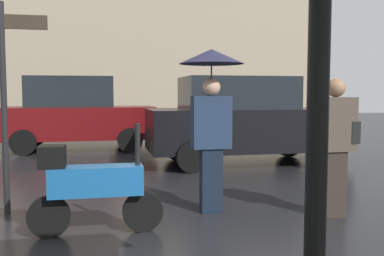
{
  "coord_description": "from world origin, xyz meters",
  "views": [
    {
      "loc": [
        -1.15,
        -2.26,
        1.57
      ],
      "look_at": [
        0.52,
        5.57,
        0.94
      ],
      "focal_mm": 40.82,
      "sensor_mm": 36.0,
      "label": 1
    }
  ],
  "objects_px": {
    "parked_car_right": "(77,113)",
    "parked_car_left": "(244,120)",
    "parked_scooter": "(92,185)",
    "street_signpost": "(4,86)",
    "pedestrian_with_umbrella": "(211,97)",
    "pedestrian_with_bag": "(336,139)"
  },
  "relations": [
    {
      "from": "pedestrian_with_umbrella",
      "to": "pedestrian_with_bag",
      "type": "bearing_deg",
      "value": 0.69
    },
    {
      "from": "street_signpost",
      "to": "parked_scooter",
      "type": "bearing_deg",
      "value": -45.05
    },
    {
      "from": "parked_car_left",
      "to": "parked_car_right",
      "type": "distance_m",
      "value": 5.04
    },
    {
      "from": "pedestrian_with_umbrella",
      "to": "street_signpost",
      "type": "distance_m",
      "value": 2.67
    },
    {
      "from": "parked_scooter",
      "to": "parked_car_left",
      "type": "relative_size",
      "value": 0.34
    },
    {
      "from": "parked_scooter",
      "to": "parked_car_left",
      "type": "xyz_separation_m",
      "value": [
        3.24,
        4.36,
        0.43
      ]
    },
    {
      "from": "pedestrian_with_umbrella",
      "to": "street_signpost",
      "type": "height_order",
      "value": "street_signpost"
    },
    {
      "from": "parked_car_right",
      "to": "parked_car_left",
      "type": "bearing_deg",
      "value": -49.61
    },
    {
      "from": "street_signpost",
      "to": "parked_car_left",
      "type": "bearing_deg",
      "value": 36.94
    },
    {
      "from": "pedestrian_with_umbrella",
      "to": "parked_scooter",
      "type": "xyz_separation_m",
      "value": [
        -1.53,
        -0.64,
        -0.97
      ]
    },
    {
      "from": "pedestrian_with_bag",
      "to": "street_signpost",
      "type": "distance_m",
      "value": 4.28
    },
    {
      "from": "pedestrian_with_bag",
      "to": "street_signpost",
      "type": "height_order",
      "value": "street_signpost"
    },
    {
      "from": "parked_scooter",
      "to": "street_signpost",
      "type": "height_order",
      "value": "street_signpost"
    },
    {
      "from": "pedestrian_with_bag",
      "to": "parked_car_left",
      "type": "distance_m",
      "value": 4.26
    },
    {
      "from": "street_signpost",
      "to": "pedestrian_with_bag",
      "type": "bearing_deg",
      "value": -13.58
    },
    {
      "from": "pedestrian_with_bag",
      "to": "street_signpost",
      "type": "relative_size",
      "value": 0.64
    },
    {
      "from": "parked_scooter",
      "to": "street_signpost",
      "type": "distance_m",
      "value": 1.91
    },
    {
      "from": "parked_car_left",
      "to": "parked_car_right",
      "type": "bearing_deg",
      "value": -39.26
    },
    {
      "from": "pedestrian_with_bag",
      "to": "parked_car_right",
      "type": "relative_size",
      "value": 0.42
    },
    {
      "from": "parked_scooter",
      "to": "parked_car_right",
      "type": "xyz_separation_m",
      "value": [
        -0.53,
        7.71,
        0.47
      ]
    },
    {
      "from": "parked_car_left",
      "to": "parked_scooter",
      "type": "bearing_deg",
      "value": 55.82
    },
    {
      "from": "pedestrian_with_umbrella",
      "to": "parked_car_left",
      "type": "distance_m",
      "value": 4.13
    }
  ]
}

